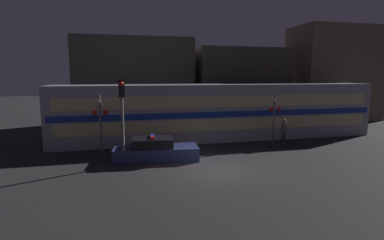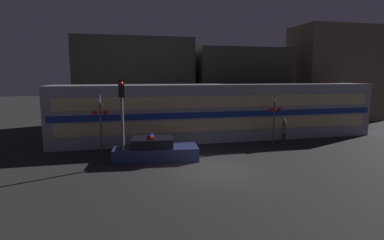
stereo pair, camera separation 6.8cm
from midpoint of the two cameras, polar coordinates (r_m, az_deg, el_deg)
The scene contains 10 objects.
ground_plane at distance 15.06m, azimuth 4.38°, elevation -9.53°, with size 120.00×120.00×0.00m, color #262326.
train at distance 22.14m, azimuth 5.30°, elevation 1.61°, with size 23.42×3.19×4.01m.
police_car at distance 16.83m, azimuth -6.91°, elevation -5.80°, with size 4.76×2.19×1.37m.
pedestrian at distance 20.66m, azimuth 17.20°, elevation -2.26°, with size 0.30×0.30×1.81m.
crossing_signal_near at distance 21.14m, azimuth 15.55°, elevation 1.14°, with size 0.90×0.34×3.38m.
crossing_signal_far at distance 18.79m, azimuth -16.97°, elevation 0.40°, with size 0.90×0.34×3.50m.
traffic_light_corner at distance 15.70m, azimuth -13.09°, elevation 2.59°, with size 0.30×0.46×4.45m.
building_left at distance 28.87m, azimuth -10.76°, elevation 7.08°, with size 10.57×4.90×8.00m.
building_center at distance 31.41m, azimuth 8.60°, elevation 6.56°, with size 8.96×6.36×7.26m.
building_right at distance 35.27m, azimuth 25.56°, elevation 7.94°, with size 8.85×4.90×9.60m.
Camera 2 is at (-4.28, -13.66, 4.67)m, focal length 28.00 mm.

